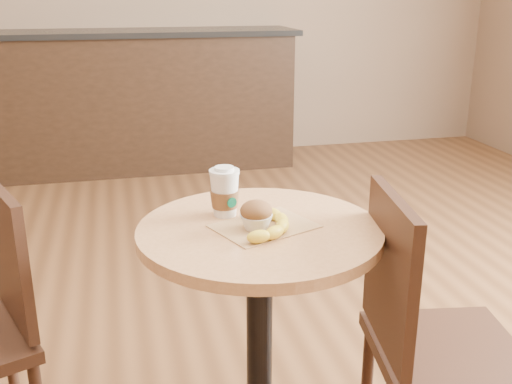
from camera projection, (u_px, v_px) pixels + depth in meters
cafe_table at (259, 312)px, 1.60m from camera, size 0.63×0.63×0.75m
chair_right at (426, 337)px, 1.55m from camera, size 0.43×0.43×0.86m
service_counter at (144, 100)px, 4.56m from camera, size 2.30×0.65×1.04m
kraft_bag at (264, 226)px, 1.52m from camera, size 0.29×0.26×0.00m
coffee_cup at (225, 194)px, 1.58m from camera, size 0.08×0.08×0.13m
muffin at (256, 215)px, 1.49m from camera, size 0.08×0.08×0.07m
banana at (267, 222)px, 1.50m from camera, size 0.21×0.26×0.03m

